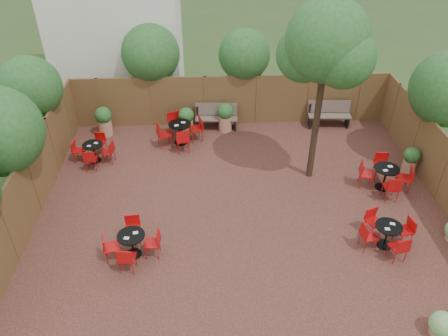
{
  "coord_description": "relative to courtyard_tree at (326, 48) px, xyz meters",
  "views": [
    {
      "loc": [
        -1.0,
        -10.18,
        8.55
      ],
      "look_at": [
        -0.5,
        0.5,
        1.0
      ],
      "focal_mm": 35.03,
      "sensor_mm": 36.0,
      "label": 1
    }
  ],
  "objects": [
    {
      "name": "fence_back",
      "position": [
        -2.35,
        3.65,
        -3.35
      ],
      "size": [
        12.0,
        0.08,
        2.0
      ],
      "primitive_type": "cube",
      "color": "brown",
      "rests_on": "ground"
    },
    {
      "name": "planters",
      "position": [
        -3.25,
        2.46,
        -3.74
      ],
      "size": [
        11.02,
        3.69,
        1.14
      ],
      "color": "#B27759",
      "rests_on": "courtyard_paving"
    },
    {
      "name": "ground",
      "position": [
        -2.35,
        -1.35,
        -4.35
      ],
      "size": [
        80.0,
        80.0,
        0.0
      ],
      "primitive_type": "plane",
      "color": "#354F23",
      "rests_on": "ground"
    },
    {
      "name": "courtyard_paving",
      "position": [
        -2.35,
        -1.35,
        -4.34
      ],
      "size": [
        12.0,
        10.0,
        0.02
      ],
      "primitive_type": "cube",
      "color": "#391D17",
      "rests_on": "ground"
    },
    {
      "name": "park_bench_right",
      "position": [
        1.41,
        3.28,
        -3.81
      ],
      "size": [
        1.65,
        0.64,
        1.0
      ],
      "rotation": [
        0.0,
        0.0,
        -0.07
      ],
      "color": "brown",
      "rests_on": "courtyard_paving"
    },
    {
      "name": "neighbour_building",
      "position": [
        -6.85,
        6.65,
        -0.35
      ],
      "size": [
        5.0,
        4.0,
        8.0
      ],
      "primitive_type": "cube",
      "color": "silver",
      "rests_on": "ground"
    },
    {
      "name": "overhang_foliage",
      "position": [
        -4.08,
        0.98,
        -1.68
      ],
      "size": [
        15.63,
        10.42,
        2.42
      ],
      "color": "#1F541B",
      "rests_on": "ground"
    },
    {
      "name": "fence_right",
      "position": [
        3.65,
        -1.35,
        -3.35
      ],
      "size": [
        0.08,
        10.0,
        2.0
      ],
      "primitive_type": "cube",
      "color": "brown",
      "rests_on": "ground"
    },
    {
      "name": "courtyard_tree",
      "position": [
        0.0,
        0.0,
        0.0
      ],
      "size": [
        2.57,
        2.47,
        5.69
      ],
      "rotation": [
        0.0,
        0.0,
        -0.41
      ],
      "color": "black",
      "rests_on": "courtyard_paving"
    },
    {
      "name": "bistro_tables",
      "position": [
        -2.5,
        -0.56,
        -3.9
      ],
      "size": [
        10.92,
        7.12,
        0.92
      ],
      "color": "black",
      "rests_on": "courtyard_paving"
    },
    {
      "name": "fence_left",
      "position": [
        -8.35,
        -1.35,
        -3.35
      ],
      "size": [
        0.08,
        10.0,
        2.0
      ],
      "primitive_type": "cube",
      "color": "brown",
      "rests_on": "ground"
    },
    {
      "name": "park_bench_left",
      "position": [
        -2.95,
        3.28,
        -3.82
      ],
      "size": [
        1.62,
        0.61,
        0.99
      ],
      "rotation": [
        0.0,
        0.0,
        -0.06
      ],
      "color": "brown",
      "rests_on": "courtyard_paving"
    }
  ]
}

